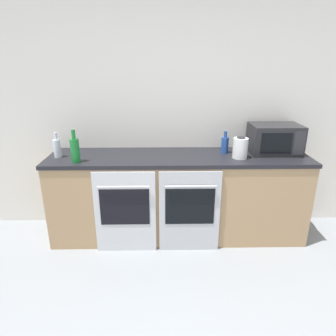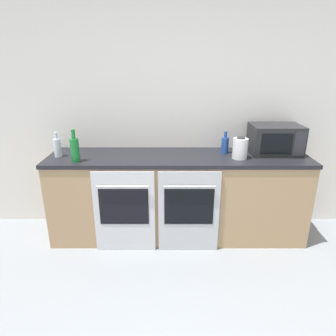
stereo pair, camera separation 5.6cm
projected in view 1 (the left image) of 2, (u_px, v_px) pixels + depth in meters
wall_back at (177, 113)px, 3.29m from camera, size 10.00×0.06×2.60m
counter_back at (178, 196)px, 3.26m from camera, size 2.70×0.64×0.92m
oven_left at (125, 212)px, 2.95m from camera, size 0.60×0.06×0.87m
oven_right at (190, 211)px, 2.96m from camera, size 0.60×0.06×0.87m
microwave at (275, 139)px, 3.14m from camera, size 0.51×0.36×0.30m
bottle_clear at (57, 148)px, 3.02m from camera, size 0.07×0.07×0.25m
bottle_green at (75, 150)px, 2.86m from camera, size 0.09×0.09×0.32m
bottle_blue at (225, 144)px, 3.16m from camera, size 0.08×0.08×0.23m
kettle at (240, 148)px, 2.99m from camera, size 0.15×0.15×0.22m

